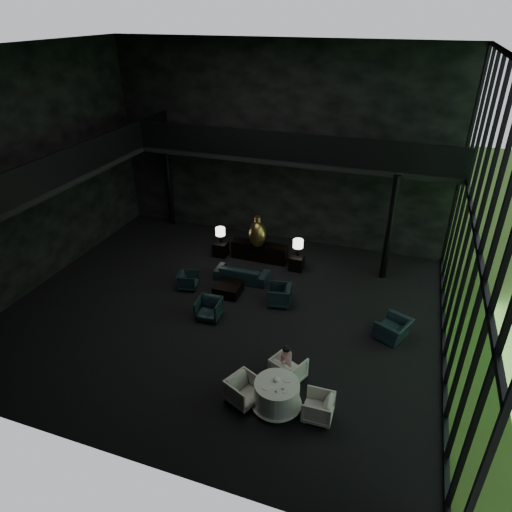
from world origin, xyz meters
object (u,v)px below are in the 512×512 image
(dining_chair_east, at_px, (318,407))
(child, at_px, (286,356))
(side_table_right, at_px, (296,263))
(dining_table, at_px, (277,396))
(bronze_urn, at_px, (258,234))
(dining_chair_north, at_px, (288,367))
(console, at_px, (260,251))
(dining_chair_west, at_px, (244,389))
(window_armchair, at_px, (393,327))
(sofa, at_px, (242,271))
(lounge_armchair_east, at_px, (279,294))
(side_table_left, at_px, (221,249))
(table_lamp_right, at_px, (298,244))
(lounge_armchair_west, at_px, (188,281))
(coffee_table, at_px, (228,289))
(table_lamp_left, at_px, (220,232))
(lounge_armchair_south, at_px, (209,308))

(dining_chair_east, distance_m, child, 1.59)
(side_table_right, height_order, dining_table, dining_table)
(bronze_urn, bearing_deg, dining_chair_north, -63.62)
(console, height_order, dining_chair_west, dining_chair_west)
(bronze_urn, bearing_deg, window_armchair, -29.57)
(bronze_urn, distance_m, dining_chair_east, 7.99)
(sofa, bearing_deg, window_armchair, 162.30)
(dining_chair_north, bearing_deg, lounge_armchair_east, -45.27)
(dining_table, bearing_deg, lounge_armchair_east, 105.88)
(side_table_left, height_order, dining_chair_east, dining_chair_east)
(console, xyz_separation_m, child, (2.83, -6.09, 0.40))
(table_lamp_right, bearing_deg, side_table_right, -90.00)
(sofa, height_order, lounge_armchair_east, lounge_armchair_east)
(lounge_armchair_west, relative_size, child, 0.96)
(table_lamp_right, xyz_separation_m, dining_chair_west, (0.45, -7.07, -0.64))
(bronze_urn, xyz_separation_m, dining_chair_west, (2.05, -6.99, -0.86))
(coffee_table, bearing_deg, side_table_right, 53.16)
(table_lamp_right, relative_size, lounge_armchair_west, 1.08)
(dining_chair_west, xyz_separation_m, child, (0.78, 1.15, 0.36))
(window_armchair, xyz_separation_m, coffee_table, (-5.68, 0.60, -0.20))
(table_lamp_left, xyz_separation_m, coffee_table, (1.36, -2.56, -0.85))
(lounge_armchair_east, xyz_separation_m, dining_chair_north, (1.26, -3.36, 0.03))
(table_lamp_right, height_order, window_armchair, table_lamp_right)
(lounge_armchair_west, distance_m, lounge_armchair_east, 3.38)
(console, relative_size, coffee_table, 2.55)
(console, height_order, table_lamp_right, table_lamp_right)
(bronze_urn, distance_m, child, 6.51)
(coffee_table, xyz_separation_m, dining_chair_west, (2.29, -4.50, 0.20))
(bronze_urn, bearing_deg, child, -64.18)
(side_table_right, bearing_deg, sofa, -140.72)
(side_table_left, xyz_separation_m, dining_table, (4.48, -6.93, 0.04))
(side_table_left, bearing_deg, dining_chair_west, -62.62)
(console, distance_m, side_table_left, 1.61)
(table_lamp_right, distance_m, child, 6.06)
(dining_table, height_order, dining_chair_north, dining_chair_north)
(side_table_left, bearing_deg, window_armchair, -24.07)
(window_armchair, height_order, dining_chair_east, window_armchair)
(table_lamp_left, height_order, sofa, table_lamp_left)
(lounge_armchair_south, bearing_deg, lounge_armchair_west, 132.74)
(lounge_armchair_south, xyz_separation_m, dining_chair_north, (3.19, -1.84, 0.03))
(lounge_armchair_west, xyz_separation_m, coffee_table, (1.50, 0.12, -0.11))
(window_armchair, bearing_deg, console, -97.65)
(side_table_left, distance_m, dining_table, 8.25)
(lounge_armchair_east, bearing_deg, dining_table, 5.17)
(table_lamp_right, bearing_deg, bronze_urn, -176.96)
(lounge_armchair_west, relative_size, coffee_table, 0.68)
(table_lamp_right, bearing_deg, lounge_armchair_west, -141.18)
(coffee_table, relative_size, dining_chair_west, 1.11)
(side_table_right, xyz_separation_m, dining_chair_north, (1.30, -5.82, 0.14))
(child, bearing_deg, dining_table, 93.21)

